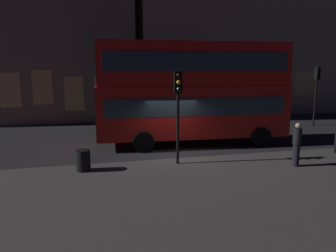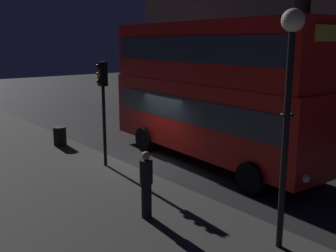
{
  "view_description": "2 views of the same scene",
  "coord_description": "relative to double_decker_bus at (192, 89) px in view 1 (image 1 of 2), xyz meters",
  "views": [
    {
      "loc": [
        -3.67,
        -14.16,
        4.08
      ],
      "look_at": [
        -0.24,
        0.36,
        1.33
      ],
      "focal_mm": 34.35,
      "sensor_mm": 36.0,
      "label": 1
    },
    {
      "loc": [
        12.09,
        -8.8,
        4.6
      ],
      "look_at": [
        -0.2,
        1.17,
        1.24
      ],
      "focal_mm": 42.48,
      "sensor_mm": 36.0,
      "label": 2
    }
  ],
  "objects": [
    {
      "name": "traffic_light_far_side",
      "position": [
        10.1,
        3.39,
        -0.05
      ],
      "size": [
        0.37,
        0.39,
        4.07
      ],
      "rotation": [
        0.0,
        0.0,
        3.36
      ],
      "color": "black",
      "rests_on": "ground"
    },
    {
      "name": "sidewalk_slab",
      "position": [
        -1.44,
        -7.25,
        -2.91
      ],
      "size": [
        44.0,
        8.67,
        0.12
      ],
      "primitive_type": "cube",
      "color": "#423F3D",
      "rests_on": "ground"
    },
    {
      "name": "building_plain_facade",
      "position": [
        7.61,
        12.82,
        5.56
      ],
      "size": [
        17.67,
        9.21,
        17.06
      ],
      "color": "tan",
      "rests_on": "ground"
    },
    {
      "name": "litter_bin",
      "position": [
        -5.56,
        -3.74,
        -2.44
      ],
      "size": [
        0.56,
        0.56,
        0.83
      ],
      "primitive_type": "cylinder",
      "color": "black",
      "rests_on": "sidewalk_slab"
    },
    {
      "name": "ground_plane",
      "position": [
        -1.44,
        -1.95,
        -2.97
      ],
      "size": [
        80.0,
        80.0,
        0.0
      ],
      "primitive_type": "plane",
      "color": "#232326"
    },
    {
      "name": "traffic_light_near_kerb",
      "position": [
        -1.76,
        -3.68,
        -0.12
      ],
      "size": [
        0.34,
        0.37,
        3.79
      ],
      "rotation": [
        0.0,
        0.0,
        -0.09
      ],
      "color": "black",
      "rests_on": "sidewalk_slab"
    },
    {
      "name": "double_decker_bus",
      "position": [
        0.0,
        0.0,
        0.0
      ],
      "size": [
        10.12,
        3.32,
        5.31
      ],
      "rotation": [
        0.0,
        0.0,
        -0.06
      ],
      "color": "red",
      "rests_on": "ground"
    },
    {
      "name": "pedestrian",
      "position": [
        2.81,
        -5.1,
        -1.93
      ],
      "size": [
        0.34,
        0.34,
        1.77
      ],
      "rotation": [
        0.0,
        0.0,
        2.03
      ],
      "color": "black",
      "rests_on": "sidewalk_slab"
    }
  ]
}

